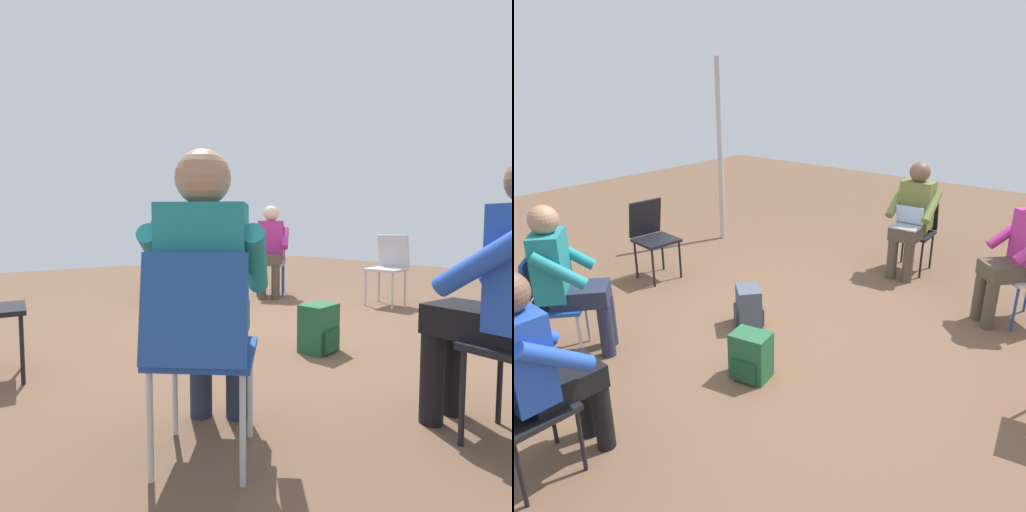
% 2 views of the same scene
% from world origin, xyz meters
% --- Properties ---
extents(ground_plane, '(14.00, 14.00, 0.00)m').
position_xyz_m(ground_plane, '(0.00, 0.00, 0.00)').
color(ground_plane, brown).
extents(chair_east, '(0.45, 0.41, 0.85)m').
position_xyz_m(chair_east, '(2.18, -0.30, 0.50)').
color(chair_east, black).
rests_on(chair_east, ground).
extents(chair_south, '(0.44, 0.47, 0.85)m').
position_xyz_m(chair_south, '(-0.16, -2.10, 0.50)').
color(chair_south, black).
rests_on(chair_south, ground).
extents(chair_west, '(0.46, 0.43, 0.85)m').
position_xyz_m(chair_west, '(-2.19, 0.03, 0.50)').
color(chair_west, black).
rests_on(chair_west, ground).
extents(chair_southeast, '(0.59, 0.58, 0.85)m').
position_xyz_m(chair_southeast, '(1.40, -1.43, 0.50)').
color(chair_southeast, '#1E4799').
rests_on(chair_southeast, ground).
extents(person_with_laptop, '(0.54, 0.52, 1.24)m').
position_xyz_m(person_with_laptop, '(-2.02, 0.04, 0.69)').
color(person_with_laptop, '#4C4233').
rests_on(person_with_laptop, ground).
extents(person_in_blue, '(0.53, 0.50, 1.24)m').
position_xyz_m(person_in_blue, '(2.01, -0.29, 0.69)').
color(person_in_blue, black).
rests_on(person_in_blue, ground).
extents(person_in_teal, '(0.63, 0.63, 1.24)m').
position_xyz_m(person_in_teal, '(1.28, -1.32, 0.69)').
color(person_in_teal, '#23283D').
rests_on(person_in_teal, ground).
extents(person_in_magenta, '(0.63, 0.63, 1.24)m').
position_xyz_m(person_in_magenta, '(-1.50, 1.27, 0.69)').
color(person_in_magenta, '#4C4233').
rests_on(person_in_magenta, ground).
extents(backpack_near_laptop_user, '(0.33, 0.34, 0.36)m').
position_xyz_m(backpack_near_laptop_user, '(0.03, -0.55, 0.16)').
color(backpack_near_laptop_user, '#475160').
rests_on(backpack_near_laptop_user, ground).
extents(backpack_by_empty_chair, '(0.28, 0.31, 0.36)m').
position_xyz_m(backpack_by_empty_chair, '(0.63, 0.01, 0.16)').
color(backpack_by_empty_chair, '#235B38').
rests_on(backpack_by_empty_chair, ground).
extents(tent_pole_far, '(0.07, 0.07, 2.32)m').
position_xyz_m(tent_pole_far, '(-1.61, -2.45, 1.16)').
color(tent_pole_far, '#B2B2B7').
rests_on(tent_pole_far, ground).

